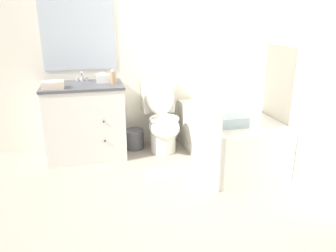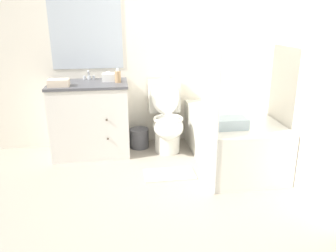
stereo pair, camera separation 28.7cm
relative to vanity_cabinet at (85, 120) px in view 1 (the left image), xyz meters
name	(u,v)px [view 1 (the left image)]	position (x,y,z in m)	size (l,w,h in m)	color
ground_plane	(183,212)	(0.77, -1.42, -0.44)	(14.00, 14.00, 0.00)	gray
wall_back	(144,44)	(0.76, 0.31, 0.81)	(8.00, 0.06, 2.50)	silver
wall_right	(274,49)	(2.00, -0.57, 0.81)	(0.05, 2.71, 2.50)	silver
vanity_cabinet	(85,120)	(0.00, 0.00, 0.00)	(0.89, 0.60, 0.86)	silver
sink_faucet	(82,78)	(0.00, 0.21, 0.45)	(0.14, 0.12, 0.12)	silver
toilet	(162,120)	(0.90, -0.05, -0.06)	(0.39, 0.66, 0.88)	silver
bathtub	(227,135)	(1.58, -0.45, -0.17)	(0.78, 1.47, 0.54)	silver
shower_curtain	(212,80)	(1.18, -0.92, 0.58)	(0.02, 0.54, 2.02)	white
wastebasket	(134,139)	(0.57, 0.08, -0.32)	(0.24, 0.24, 0.24)	#4C4C51
tissue_box	(103,78)	(0.23, 0.06, 0.46)	(0.14, 0.12, 0.12)	white
soap_dispenser	(113,77)	(0.34, -0.03, 0.49)	(0.07, 0.07, 0.16)	tan
hand_towel_folded	(53,85)	(-0.30, -0.15, 0.46)	(0.22, 0.16, 0.08)	beige
bath_towel_folded	(230,121)	(1.41, -0.87, 0.15)	(0.31, 0.23, 0.10)	silver
bath_mat	(170,174)	(0.82, -0.74, -0.43)	(0.53, 0.29, 0.02)	silver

